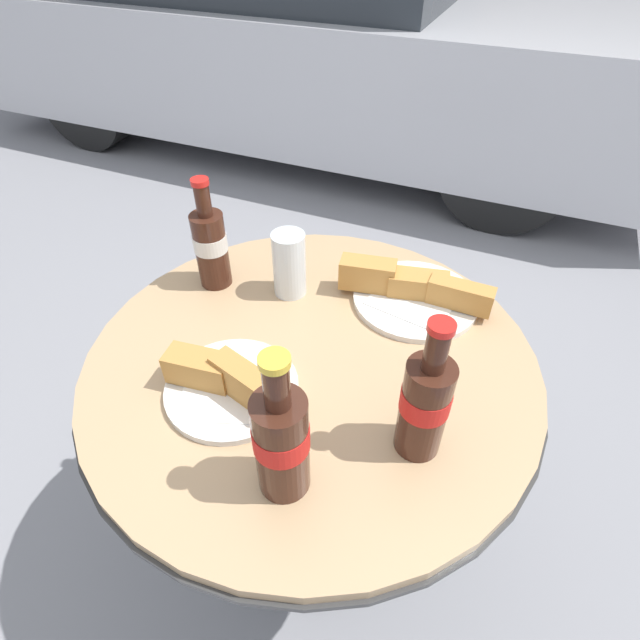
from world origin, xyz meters
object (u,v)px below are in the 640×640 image
lunch_plate_near (413,291)px  lunch_plate_far (229,383)px  bistro_table (312,399)px  drinking_glass (289,267)px  cola_bottle_left (281,440)px  parked_car (320,34)px  cola_bottle_right (425,403)px  cola_bottle_center (211,245)px

lunch_plate_near → lunch_plate_far: (-0.21, -0.34, 0.00)m
bistro_table → drinking_glass: 0.26m
cola_bottle_left → parked_car: (-1.18, 2.88, -0.21)m
cola_bottle_right → lunch_plate_far: 0.31m
cola_bottle_center → drinking_glass: 0.16m
cola_bottle_left → lunch_plate_far: cola_bottle_left is taller
lunch_plate_near → parked_car: size_ratio=0.07×
cola_bottle_center → lunch_plate_near: cola_bottle_center is taller
cola_bottle_center → lunch_plate_near: size_ratio=0.76×
lunch_plate_near → parked_car: bearing=116.9°
parked_car → drinking_glass: bearing=-68.1°
bistro_table → cola_bottle_left: 0.32m
cola_bottle_left → drinking_glass: (-0.17, 0.38, -0.04)m
cola_bottle_center → lunch_plate_far: 0.31m
bistro_table → lunch_plate_far: (-0.09, -0.13, 0.14)m
cola_bottle_right → lunch_plate_far: size_ratio=1.10×
lunch_plate_far → cola_bottle_left: bearing=-35.5°
lunch_plate_near → drinking_glass: bearing=-163.8°
cola_bottle_center → lunch_plate_near: 0.40m
cola_bottle_left → cola_bottle_center: 0.48m
bistro_table → drinking_glass: bearing=126.8°
parked_car → cola_bottle_left: bearing=-67.8°
lunch_plate_far → parked_car: 2.96m
drinking_glass → lunch_plate_near: bearing=16.2°
cola_bottle_right → cola_bottle_center: size_ratio=1.05×
cola_bottle_left → lunch_plate_far: (-0.15, 0.11, -0.07)m
bistro_table → cola_bottle_center: cola_bottle_center is taller
cola_bottle_right → drinking_glass: 0.41m
drinking_glass → lunch_plate_far: 0.28m
drinking_glass → cola_bottle_center: bearing=-168.7°
lunch_plate_far → parked_car: (-1.03, 2.77, -0.13)m
bistro_table → cola_bottle_right: cola_bottle_right is taller
drinking_glass → parked_car: parked_car is taller
drinking_glass → bistro_table: bearing=-53.2°
parked_car → lunch_plate_near: bearing=-63.1°
drinking_glass → cola_bottle_left: bearing=-65.5°
cola_bottle_right → cola_bottle_center: (-0.48, 0.22, -0.00)m
drinking_glass → parked_car: (-1.00, 2.50, -0.17)m
cola_bottle_right → cola_bottle_left: bearing=-139.2°
cola_bottle_right → parked_car: parked_car is taller
cola_bottle_left → lunch_plate_near: (0.06, 0.45, -0.07)m
lunch_plate_near → bistro_table: bearing=-119.3°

